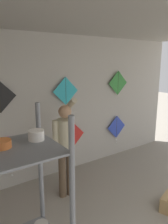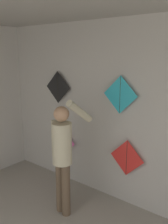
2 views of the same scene
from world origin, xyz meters
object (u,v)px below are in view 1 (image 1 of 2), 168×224
(shopkeeper, at_px, (65,143))
(kite_2, at_px, (116,128))
(kite_0, at_px, (10,153))
(kite_5, at_px, (118,83))
(kite_4, at_px, (66,91))
(kite_1, at_px, (73,135))

(shopkeeper, height_order, kite_2, shopkeeper)
(shopkeeper, distance_m, kite_0, 1.06)
(kite_5, bearing_deg, kite_4, 180.00)
(kite_1, distance_m, kite_2, 1.25)
(kite_2, bearing_deg, kite_1, 179.97)
(kite_4, bearing_deg, kite_1, 0.00)
(kite_0, bearing_deg, kite_1, 0.04)
(kite_0, xyz_separation_m, kite_2, (2.57, 0.00, 0.01))
(kite_1, relative_size, kite_5, 1.00)
(kite_0, distance_m, kite_5, 2.80)
(shopkeeper, relative_size, kite_2, 2.45)
(shopkeeper, distance_m, kite_2, 2.02)
(kite_0, relative_size, kite_1, 1.37)
(shopkeeper, bearing_deg, kite_2, 30.80)
(kite_1, bearing_deg, kite_5, 0.00)
(kite_4, bearing_deg, kite_5, 0.00)
(kite_0, relative_size, kite_2, 1.10)
(kite_0, distance_m, kite_2, 2.57)
(kite_0, xyz_separation_m, kite_1, (1.32, 0.00, 0.08))
(kite_1, distance_m, kite_4, 0.95)
(shopkeeper, relative_size, kite_0, 2.23)
(shopkeeper, height_order, kite_0, shopkeeper)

